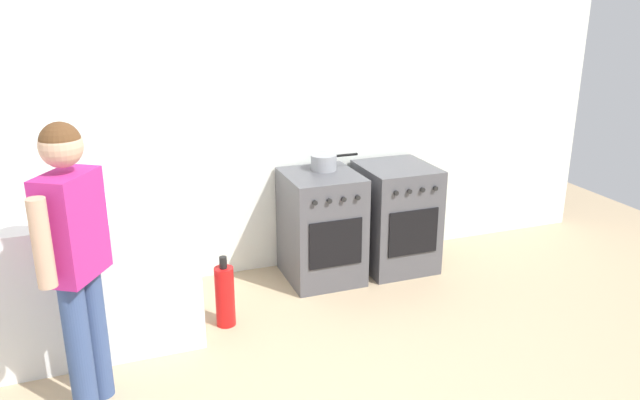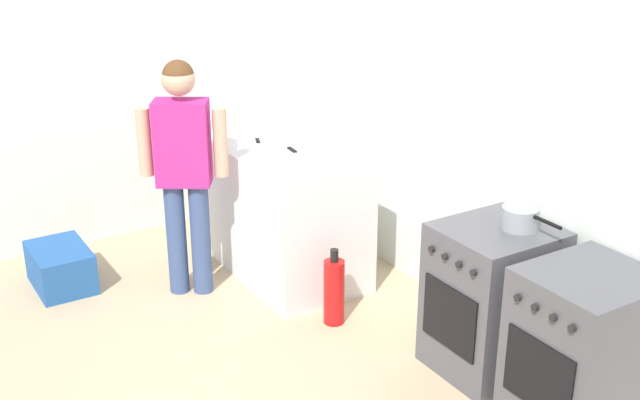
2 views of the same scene
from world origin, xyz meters
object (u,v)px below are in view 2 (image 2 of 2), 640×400
knife_bread (259,146)px  recycling_crate_lower (61,267)px  person (184,160)px  fire_extinguisher (334,291)px  oven_right (583,352)px  larder_cabinet (276,96)px  pot (520,218)px  knife_carving (286,146)px  oven_left (492,299)px

knife_bread → recycling_crate_lower: 1.58m
person → fire_extinguisher: size_ratio=3.14×
oven_right → larder_cabinet: larder_cabinet is taller
oven_right → larder_cabinet: 3.34m
pot → knife_carving: (-1.78, -0.42, -0.01)m
oven_left → knife_carving: 1.81m
knife_bread → knife_carving: bearing=55.7°
fire_extinguisher → larder_cabinet: larder_cabinet is taller
knife_bread → fire_extinguisher: knife_bread is taller
pot → larder_cabinet: size_ratio=0.19×
oven_right → pot: (-0.58, 0.10, 0.48)m
oven_right → recycling_crate_lower: (-2.90, -1.79, -0.29)m
person → recycling_crate_lower: 1.19m
person → fire_extinguisher: 1.26m
oven_right → recycling_crate_lower: oven_right is taller
oven_right → person: (-2.37, -1.07, 0.50)m
recycling_crate_lower → pot: bearing=39.2°
knife_carving → fire_extinguisher: size_ratio=0.66×
pot → knife_bread: bearing=-163.0°
knife_bread → fire_extinguisher: (0.95, 0.00, -0.69)m
recycling_crate_lower → knife_bread: bearing=71.7°
person → oven_left: bearing=31.7°
pot → fire_extinguisher: 1.29m
pot → fire_extinguisher: pot is taller
knife_bread → person: (0.09, -0.59, 0.02)m
fire_extinguisher → knife_bread: bearing=-179.9°
knife_bread → larder_cabinet: (-0.83, 0.58, 0.10)m
recycling_crate_lower → larder_cabinet: size_ratio=0.26×
oven_right → recycling_crate_lower: size_ratio=1.63×
knife_carving → knife_bread: same height
oven_right → larder_cabinet: bearing=178.2°
oven_left → pot: pot is taller
knife_bread → person: 0.60m
oven_left → knife_carving: (-1.72, -0.33, 0.48)m
recycling_crate_lower → person: bearing=54.0°
oven_left → person: size_ratio=0.54×
oven_left → knife_bread: 1.95m
knife_bread → recycling_crate_lower: (-0.44, -1.32, -0.76)m
oven_left → recycling_crate_lower: bearing=-141.5°
oven_left → knife_bread: size_ratio=2.53×
oven_right → larder_cabinet: (-3.29, 0.10, 0.57)m
person → knife_carving: bearing=89.1°
person → recycling_crate_lower: size_ratio=3.02×
oven_right → fire_extinguisher: size_ratio=1.70×
person → fire_extinguisher: person is taller
larder_cabinet → oven_left: bearing=-2.2°
fire_extinguisher → person: bearing=-145.6°
oven_left → fire_extinguisher: 1.01m
pot → larder_cabinet: larder_cabinet is taller
oven_right → knife_carving: bearing=-172.1°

